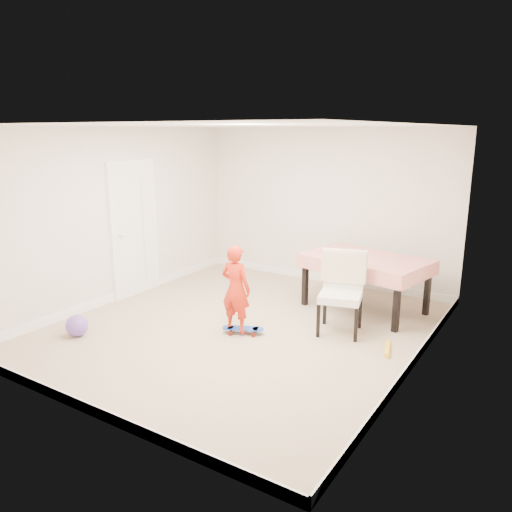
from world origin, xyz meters
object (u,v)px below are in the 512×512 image
Objects in this scene: dining_table at (365,283)px; child at (236,291)px; skateboard at (243,331)px; balloon at (77,326)px; dining_chair at (341,294)px.

child reaches higher than dining_table.
balloon is at bearing -169.64° from skateboard.
balloon is (-2.77, -1.90, -0.38)m from dining_chair.
skateboard is at bearing -160.25° from dining_chair.
balloon reaches higher than skateboard.
child is at bearing -161.17° from dining_chair.
child is at bearing 34.97° from balloon.
balloon is (-1.74, -1.19, 0.10)m from skateboard.
skateboard is 2.11m from balloon.
dining_table is 1.49× the size of child.
dining_chair reaches higher than skateboard.
child reaches higher than skateboard.
child is at bearing -110.17° from dining_table.
child is (-1.11, -0.74, 0.04)m from dining_chair.
dining_table is at bearing 77.66° from dining_chair.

